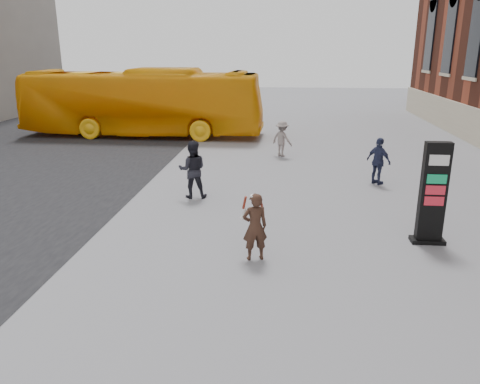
# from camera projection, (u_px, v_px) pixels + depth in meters

# --- Properties ---
(ground) EXTENTS (100.00, 100.00, 0.00)m
(ground) POSITION_uv_depth(u_px,v_px,m) (287.00, 254.00, 11.07)
(ground) COLOR #9E9EA3
(info_pylon) EXTENTS (0.82, 0.42, 2.56)m
(info_pylon) POSITION_uv_depth(u_px,v_px,m) (433.00, 194.00, 11.39)
(info_pylon) COLOR black
(info_pylon) RESTS_ON ground
(woman) EXTENTS (0.72, 0.68, 1.59)m
(woman) POSITION_uv_depth(u_px,v_px,m) (255.00, 226.00, 10.60)
(woman) COLOR black
(woman) RESTS_ON ground
(bus) EXTENTS (13.21, 3.36, 3.66)m
(bus) POSITION_uv_depth(u_px,v_px,m) (143.00, 102.00, 25.66)
(bus) COLOR #F1A30D
(bus) RESTS_ON road
(pedestrian_a) EXTENTS (1.00, 0.84, 1.86)m
(pedestrian_a) POSITION_uv_depth(u_px,v_px,m) (192.00, 170.00, 15.07)
(pedestrian_a) COLOR black
(pedestrian_a) RESTS_ON ground
(pedestrian_b) EXTENTS (1.18, 1.09, 1.59)m
(pedestrian_b) POSITION_uv_depth(u_px,v_px,m) (282.00, 139.00, 20.93)
(pedestrian_b) COLOR gray
(pedestrian_b) RESTS_ON ground
(pedestrian_c) EXTENTS (0.96, 1.00, 1.68)m
(pedestrian_c) POSITION_uv_depth(u_px,v_px,m) (379.00, 161.00, 16.58)
(pedestrian_c) COLOR #282E4D
(pedestrian_c) RESTS_ON ground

